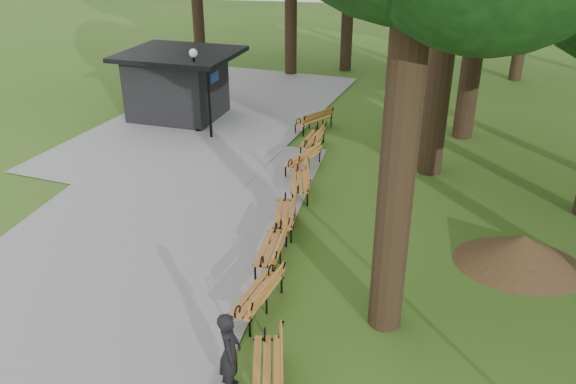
% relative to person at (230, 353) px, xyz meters
% --- Properties ---
extents(ground, '(100.00, 100.00, 0.00)m').
position_rel_person_xyz_m(ground, '(-0.03, 1.16, -0.83)').
color(ground, '#345D1A').
rests_on(ground, ground).
extents(path, '(12.00, 38.00, 0.06)m').
position_rel_person_xyz_m(path, '(-4.03, 4.16, -0.80)').
color(path, gray).
rests_on(path, ground).
extents(person, '(0.54, 0.69, 1.67)m').
position_rel_person_xyz_m(person, '(0.00, 0.00, 0.00)').
color(person, black).
rests_on(person, ground).
extents(kiosk, '(4.95, 4.43, 2.84)m').
position_rel_person_xyz_m(kiosk, '(-6.47, 14.70, 0.58)').
color(kiosk, black).
rests_on(kiosk, ground).
extents(lamp_post, '(0.32, 0.32, 3.29)m').
position_rel_person_xyz_m(lamp_post, '(-5.08, 13.13, 1.52)').
color(lamp_post, black).
rests_on(lamp_post, ground).
extents(dirt_mound, '(2.68, 2.68, 0.82)m').
position_rel_person_xyz_m(dirt_mound, '(5.87, 5.33, -0.42)').
color(dirt_mound, '#47301C').
rests_on(dirt_mound, ground).
extents(bench_2, '(1.02, 1.99, 0.88)m').
position_rel_person_xyz_m(bench_2, '(0.64, 0.13, -0.39)').
color(bench_2, '#C6772D').
rests_on(bench_2, ground).
extents(bench_3, '(1.02, 1.99, 0.88)m').
position_rel_person_xyz_m(bench_3, '(-0.07, 2.31, -0.39)').
color(bench_3, '#C6772D').
rests_on(bench_3, ground).
extents(bench_4, '(0.65, 1.90, 0.88)m').
position_rel_person_xyz_m(bench_4, '(-0.17, 4.25, -0.39)').
color(bench_4, '#C6772D').
rests_on(bench_4, ground).
extents(bench_5, '(0.86, 1.96, 0.88)m').
position_rel_person_xyz_m(bench_5, '(-0.19, 6.09, -0.39)').
color(bench_5, '#C6772D').
rests_on(bench_5, ground).
extents(bench_6, '(0.99, 1.99, 0.88)m').
position_rel_person_xyz_m(bench_6, '(-0.16, 8.26, -0.39)').
color(bench_6, '#C6772D').
rests_on(bench_6, ground).
extents(bench_7, '(1.21, 2.00, 0.88)m').
position_rel_person_xyz_m(bench_7, '(-0.35, 10.09, -0.39)').
color(bench_7, '#C6772D').
rests_on(bench_7, ground).
extents(bench_8, '(0.84, 1.96, 0.88)m').
position_rel_person_xyz_m(bench_8, '(-0.31, 11.98, -0.39)').
color(bench_8, '#C6772D').
rests_on(bench_8, ground).
extents(bench_9, '(1.60, 1.93, 0.88)m').
position_rel_person_xyz_m(bench_9, '(-0.59, 14.12, -0.39)').
color(bench_9, '#C6772D').
rests_on(bench_9, ground).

